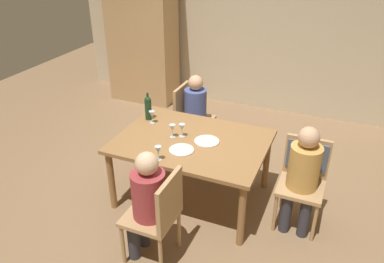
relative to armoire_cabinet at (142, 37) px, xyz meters
name	(u,v)px	position (x,y,z in m)	size (l,w,h in m)	color
ground_plane	(192,196)	(1.89, -2.33, -1.10)	(10.00, 10.00, 0.00)	#846647
rear_room_partition	(261,26)	(1.89, 0.45, 0.25)	(6.40, 0.12, 2.70)	beige
armoire_cabinet	(142,37)	(0.00, 0.00, 0.00)	(1.18, 0.62, 2.18)	tan
dining_table	(192,146)	(1.89, -2.33, -0.43)	(1.57, 1.15, 0.74)	olive
chair_right_end	(304,170)	(3.05, -2.20, -0.50)	(0.44, 0.46, 0.92)	tan
chair_far_left	(189,114)	(1.45, -1.37, -0.56)	(0.44, 0.44, 0.92)	tan
chair_near	(159,212)	(1.97, -3.28, -0.56)	(0.44, 0.44, 0.92)	tan
person_woman_host	(303,173)	(3.05, -2.35, -0.44)	(0.30, 0.35, 1.13)	#33333D
person_man_bearded	(197,109)	(1.56, -1.37, -0.46)	(0.33, 0.29, 1.09)	#33333D
person_man_guest	(147,199)	(1.86, -3.28, -0.45)	(0.34, 0.30, 1.12)	#33333D
wine_bottle_tall_green	(148,107)	(1.23, -2.07, -0.20)	(0.08, 0.08, 0.33)	#19381E
wine_glass_near_left	(158,150)	(1.74, -2.81, -0.25)	(0.07, 0.07, 0.15)	silver
wine_glass_centre	(152,115)	(1.31, -2.14, -0.25)	(0.07, 0.07, 0.15)	silver
wine_glass_near_right	(182,128)	(1.76, -2.30, -0.25)	(0.07, 0.07, 0.15)	silver
wine_glass_far	(172,128)	(1.67, -2.35, -0.25)	(0.07, 0.07, 0.15)	silver
dinner_plate_host	(182,150)	(1.88, -2.57, -0.35)	(0.25, 0.25, 0.01)	silver
dinner_plate_guest_left	(207,141)	(2.05, -2.31, -0.35)	(0.26, 0.26, 0.01)	silver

